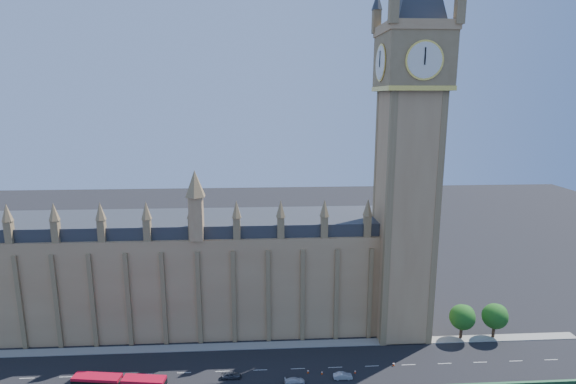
{
  "coord_description": "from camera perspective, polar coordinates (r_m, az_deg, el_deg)",
  "views": [
    {
      "loc": [
        4.76,
        -85.57,
        56.38
      ],
      "look_at": [
        10.48,
        10.0,
        36.42
      ],
      "focal_mm": 28.0,
      "sensor_mm": 36.0,
      "label": 1
    }
  ],
  "objects": [
    {
      "name": "ground",
      "position": [
        102.58,
        -5.94,
        -21.64
      ],
      "size": [
        400.0,
        400.0,
        0.0
      ],
      "primitive_type": "plane",
      "color": "black",
      "rests_on": "ground"
    },
    {
      "name": "palace_westminster",
      "position": [
        119.43,
        -17.87,
        -9.68
      ],
      "size": [
        120.0,
        20.0,
        28.0
      ],
      "color": "#A57A4F",
      "rests_on": "ground"
    },
    {
      "name": "elizabeth_tower",
      "position": [
        104.98,
        15.29,
        10.37
      ],
      "size": [
        20.59,
        20.59,
        105.0
      ],
      "color": "#A57A4F",
      "rests_on": "ground"
    },
    {
      "name": "kerb_north",
      "position": [
        110.59,
        -5.72,
        -18.89
      ],
      "size": [
        160.0,
        3.0,
        0.16
      ],
      "primitive_type": "cube",
      "color": "gray",
      "rests_on": "ground"
    },
    {
      "name": "tree_east_near",
      "position": [
        118.22,
        21.35,
        -14.5
      ],
      "size": [
        6.0,
        6.0,
        8.5
      ],
      "color": "#382619",
      "rests_on": "ground"
    },
    {
      "name": "tree_east_far",
      "position": [
        121.65,
        24.88,
        -14.04
      ],
      "size": [
        6.0,
        6.0,
        8.5
      ],
      "color": "#382619",
      "rests_on": "ground"
    },
    {
      "name": "red_bus",
      "position": [
        101.16,
        -20.62,
        -21.81
      ],
      "size": [
        18.53,
        5.1,
        3.12
      ],
      "rotation": [
        0.0,
        0.0,
        -0.14
      ],
      "color": "red",
      "rests_on": "ground"
    },
    {
      "name": "car_grey",
      "position": [
        100.29,
        -7.24,
        -22.06
      ],
      "size": [
        4.04,
        1.63,
        1.38
      ],
      "primitive_type": "imported",
      "rotation": [
        0.0,
        0.0,
        1.57
      ],
      "color": "#3E4046",
      "rests_on": "ground"
    },
    {
      "name": "car_silver",
      "position": [
        100.09,
        6.98,
        -22.16
      ],
      "size": [
        3.89,
        1.38,
        1.28
      ],
      "primitive_type": "imported",
      "rotation": [
        0.0,
        0.0,
        1.58
      ],
      "color": "#B2B3BA",
      "rests_on": "ground"
    },
    {
      "name": "car_white",
      "position": [
        98.14,
        0.87,
        -22.86
      ],
      "size": [
        4.25,
        1.99,
        1.2
      ],
      "primitive_type": "imported",
      "rotation": [
        0.0,
        0.0,
        1.65
      ],
      "color": "silver",
      "rests_on": "ground"
    },
    {
      "name": "cone_a",
      "position": [
        101.33,
        2.56,
        -21.8
      ],
      "size": [
        0.61,
        0.61,
        0.74
      ],
      "rotation": [
        0.0,
        0.0,
        0.38
      ],
      "color": "black",
      "rests_on": "ground"
    },
    {
      "name": "cone_b",
      "position": [
        101.17,
        4.33,
        -21.91
      ],
      "size": [
        0.48,
        0.48,
        0.67
      ],
      "rotation": [
        0.0,
        0.0,
        -0.16
      ],
      "color": "black",
      "rests_on": "ground"
    },
    {
      "name": "cone_c",
      "position": [
        102.2,
        8.53,
        -21.63
      ],
      "size": [
        0.52,
        0.52,
        0.65
      ],
      "rotation": [
        0.0,
        0.0,
        0.33
      ],
      "color": "black",
      "rests_on": "ground"
    },
    {
      "name": "cone_d",
      "position": [
        105.91,
        13.26,
        -20.5
      ],
      "size": [
        0.52,
        0.52,
        0.74
      ],
      "rotation": [
        0.0,
        0.0,
        -0.14
      ],
      "color": "black",
      "rests_on": "ground"
    }
  ]
}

